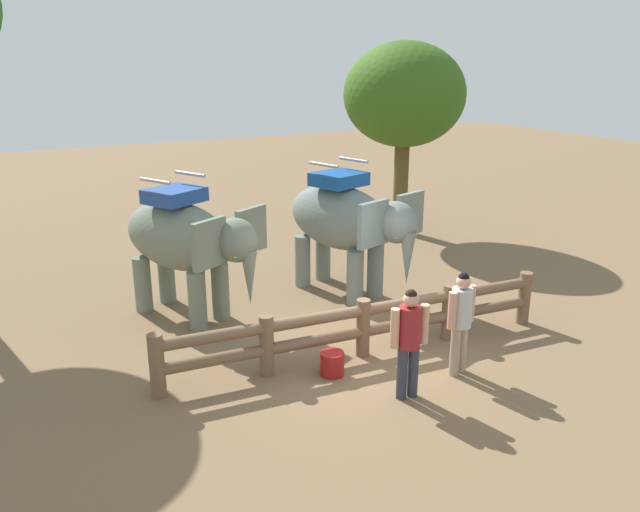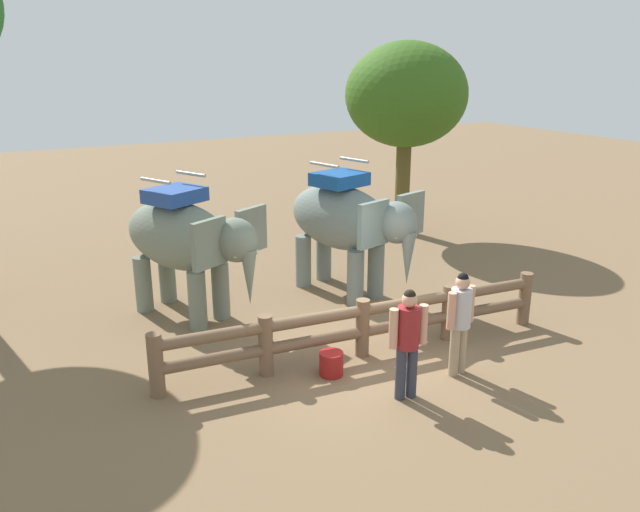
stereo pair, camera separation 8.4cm
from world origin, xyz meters
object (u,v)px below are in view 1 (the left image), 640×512
Objects in this scene: elephant_center at (346,222)px; tree_far_left at (404,96)px; elephant_near_left at (185,240)px; log_fence at (363,323)px; feed_bucket at (332,364)px; tourist_man_in_blue at (409,336)px; tourist_woman_in_black at (461,316)px.

tree_far_left is at bearing 42.20° from elephant_center.
elephant_near_left is at bearing 173.86° from elephant_center.
log_fence is at bearing -55.49° from elephant_near_left.
log_fence is 2.08× the size of elephant_center.
tree_far_left is at bearing 50.31° from log_fence.
feed_bucket is at bearing -156.05° from log_fence.
tourist_man_in_blue is at bearing -108.57° from elephant_center.
log_fence is at bearing 83.94° from tourist_man_in_blue.
tourist_woman_in_black is at bearing -93.39° from elephant_center.
log_fence is 1.34× the size of tree_far_left.
tourist_man_in_blue reaches higher than log_fence.
tourist_man_in_blue reaches higher than feed_bucket.
elephant_center reaches higher than tourist_man_in_blue.
elephant_center is at bearing 65.08° from log_fence.
log_fence is 1.61m from tourist_man_in_blue.
tree_far_left reaches higher than feed_bucket.
feed_bucket is (-6.18, -6.82, -3.76)m from tree_far_left.
tourist_woman_in_black is 1.23m from tourist_man_in_blue.
tourist_man_in_blue is at bearing -66.95° from elephant_near_left.
elephant_center is (3.43, -0.37, 0.04)m from elephant_near_left.
tree_far_left reaches higher than tourist_woman_in_black.
tree_far_left is at bearing 55.38° from tourist_man_in_blue.
tourist_woman_in_black is at bearing -51.54° from log_fence.
tree_far_left reaches higher than elephant_near_left.
log_fence is 3.93m from elephant_near_left.
elephant_near_left reaches higher than feed_bucket.
feed_bucket is (-2.11, -3.13, -1.45)m from elephant_center.
elephant_near_left is (-2.15, 3.13, 1.00)m from log_fence.
elephant_center is at bearing 71.43° from tourist_man_in_blue.
elephant_near_left is at bearing 110.75° from feed_bucket.
tourist_woman_in_black is 4.40× the size of feed_bucket.
tourist_man_in_blue is 1.58m from feed_bucket.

